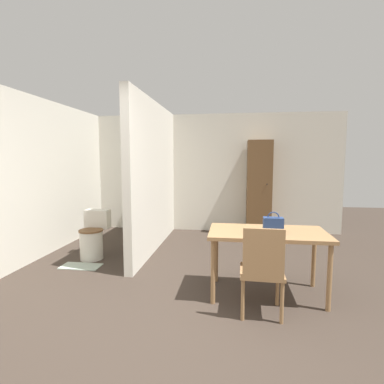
{
  "coord_description": "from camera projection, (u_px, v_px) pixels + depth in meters",
  "views": [
    {
      "loc": [
        0.62,
        -2.22,
        1.54
      ],
      "look_at": [
        0.06,
        1.88,
        1.09
      ],
      "focal_mm": 28.0,
      "sensor_mm": 36.0,
      "label": 1
    }
  ],
  "objects": [
    {
      "name": "wall_back",
      "position": [
        204.0,
        173.0,
        6.49
      ],
      "size": [
        5.71,
        0.12,
        2.5
      ],
      "color": "beige",
      "rests_on": "ground_plane"
    },
    {
      "name": "wooden_chair",
      "position": [
        262.0,
        268.0,
        2.91
      ],
      "size": [
        0.44,
        0.44,
        0.91
      ],
      "rotation": [
        0.0,
        0.0,
        -0.03
      ],
      "color": "#997047",
      "rests_on": "ground_plane"
    },
    {
      "name": "handbag",
      "position": [
        273.0,
        225.0,
        3.24
      ],
      "size": [
        0.21,
        0.11,
        0.24
      ],
      "color": "navy",
      "rests_on": "dining_table"
    },
    {
      "name": "partition_wall",
      "position": [
        154.0,
        176.0,
        5.16
      ],
      "size": [
        0.12,
        2.77,
        2.5
      ],
      "color": "beige",
      "rests_on": "ground_plane"
    },
    {
      "name": "toilet",
      "position": [
        93.0,
        237.0,
        4.69
      ],
      "size": [
        0.39,
        0.51,
        0.74
      ],
      "color": "silver",
      "rests_on": "ground_plane"
    },
    {
      "name": "wooden_cabinet",
      "position": [
        259.0,
        188.0,
        6.1
      ],
      "size": [
        0.49,
        0.41,
        1.93
      ],
      "color": "brown",
      "rests_on": "ground_plane"
    },
    {
      "name": "ground_plane",
      "position": [
        153.0,
        350.0,
        2.43
      ],
      "size": [
        16.0,
        16.0,
        0.0
      ],
      "primitive_type": "plane",
      "color": "#382D26"
    },
    {
      "name": "wall_left",
      "position": [
        38.0,
        178.0,
        4.69
      ],
      "size": [
        0.12,
        5.19,
        2.5
      ],
      "color": "beige",
      "rests_on": "ground_plane"
    },
    {
      "name": "dining_table",
      "position": [
        267.0,
        238.0,
        3.37
      ],
      "size": [
        1.3,
        0.72,
        0.74
      ],
      "color": "#997047",
      "rests_on": "ground_plane"
    },
    {
      "name": "bath_mat",
      "position": [
        81.0,
        266.0,
        4.32
      ],
      "size": [
        0.57,
        0.28,
        0.01
      ],
      "color": "#99A899",
      "rests_on": "ground_plane"
    }
  ]
}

